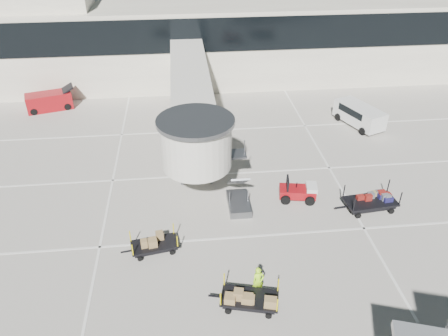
{
  "coord_description": "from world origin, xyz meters",
  "views": [
    {
      "loc": [
        -4.76,
        -17.67,
        17.61
      ],
      "look_at": [
        -2.19,
        6.69,
        2.0
      ],
      "focal_mm": 35.0,
      "sensor_mm": 36.0,
      "label": 1
    }
  ],
  "objects_px": {
    "box_cart_near": "(248,298)",
    "ground_worker": "(258,281)",
    "belt_loader": "(50,101)",
    "baggage_tug": "(298,192)",
    "box_cart_far": "(153,244)",
    "minivan": "(358,113)",
    "suitcase_cart": "(370,202)"
  },
  "relations": [
    {
      "from": "ground_worker",
      "to": "belt_loader",
      "type": "distance_m",
      "value": 28.97
    },
    {
      "from": "baggage_tug",
      "to": "ground_worker",
      "type": "bearing_deg",
      "value": -107.59
    },
    {
      "from": "baggage_tug",
      "to": "box_cart_far",
      "type": "xyz_separation_m",
      "value": [
        -9.53,
        -4.05,
        -0.14
      ]
    },
    {
      "from": "box_cart_far",
      "to": "ground_worker",
      "type": "xyz_separation_m",
      "value": [
        5.44,
        -3.76,
        0.41
      ]
    },
    {
      "from": "suitcase_cart",
      "to": "ground_worker",
      "type": "relative_size",
      "value": 2.42
    },
    {
      "from": "suitcase_cart",
      "to": "belt_loader",
      "type": "distance_m",
      "value": 30.19
    },
    {
      "from": "box_cart_far",
      "to": "suitcase_cart",
      "type": "bearing_deg",
      "value": -0.14
    },
    {
      "from": "belt_loader",
      "to": "minivan",
      "type": "bearing_deg",
      "value": -28.83
    },
    {
      "from": "box_cart_near",
      "to": "ground_worker",
      "type": "distance_m",
      "value": 1.03
    },
    {
      "from": "box_cart_near",
      "to": "box_cart_far",
      "type": "bearing_deg",
      "value": 151.0
    },
    {
      "from": "box_cart_far",
      "to": "belt_loader",
      "type": "relative_size",
      "value": 0.71
    },
    {
      "from": "ground_worker",
      "to": "baggage_tug",
      "type": "bearing_deg",
      "value": 50.63
    },
    {
      "from": "baggage_tug",
      "to": "box_cart_far",
      "type": "distance_m",
      "value": 10.36
    },
    {
      "from": "suitcase_cart",
      "to": "belt_loader",
      "type": "height_order",
      "value": "belt_loader"
    },
    {
      "from": "suitcase_cart",
      "to": "box_cart_near",
      "type": "relative_size",
      "value": 1.15
    },
    {
      "from": "minivan",
      "to": "box_cart_far",
      "type": "bearing_deg",
      "value": -162.58
    },
    {
      "from": "baggage_tug",
      "to": "ground_worker",
      "type": "xyz_separation_m",
      "value": [
        -4.09,
        -7.81,
        0.27
      ]
    },
    {
      "from": "suitcase_cart",
      "to": "belt_loader",
      "type": "xyz_separation_m",
      "value": [
        -24.17,
        18.09,
        0.23
      ]
    },
    {
      "from": "baggage_tug",
      "to": "ground_worker",
      "type": "distance_m",
      "value": 8.82
    },
    {
      "from": "box_cart_far",
      "to": "minivan",
      "type": "relative_size",
      "value": 0.65
    },
    {
      "from": "baggage_tug",
      "to": "suitcase_cart",
      "type": "height_order",
      "value": "baggage_tug"
    },
    {
      "from": "suitcase_cart",
      "to": "box_cart_far",
      "type": "distance_m",
      "value": 14.08
    },
    {
      "from": "box_cart_far",
      "to": "minivan",
      "type": "bearing_deg",
      "value": 29.16
    },
    {
      "from": "ground_worker",
      "to": "belt_loader",
      "type": "bearing_deg",
      "value": 111.22
    },
    {
      "from": "minivan",
      "to": "belt_loader",
      "type": "relative_size",
      "value": 1.09
    },
    {
      "from": "baggage_tug",
      "to": "box_cart_near",
      "type": "height_order",
      "value": "baggage_tug"
    },
    {
      "from": "box_cart_near",
      "to": "box_cart_far",
      "type": "distance_m",
      "value": 6.61
    },
    {
      "from": "suitcase_cart",
      "to": "ground_worker",
      "type": "height_order",
      "value": "ground_worker"
    },
    {
      "from": "box_cart_near",
      "to": "ground_worker",
      "type": "xyz_separation_m",
      "value": [
        0.61,
        0.75,
        0.35
      ]
    },
    {
      "from": "suitcase_cart",
      "to": "minivan",
      "type": "distance_m",
      "value": 12.43
    },
    {
      "from": "ground_worker",
      "to": "box_cart_near",
      "type": "bearing_deg",
      "value": -140.83
    },
    {
      "from": "baggage_tug",
      "to": "box_cart_far",
      "type": "bearing_deg",
      "value": -146.92
    }
  ]
}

